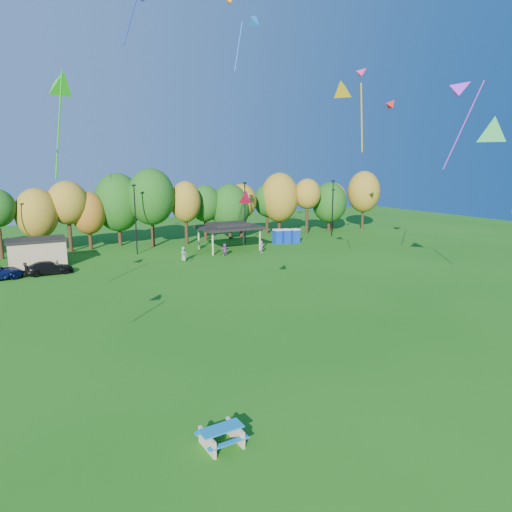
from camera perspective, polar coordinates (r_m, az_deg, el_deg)
ground at (r=25.80m, az=3.50°, el=-15.37°), size 160.00×160.00×0.00m
tree_line at (r=66.24m, az=-18.58°, el=5.85°), size 93.57×10.55×11.15m
lamp_posts at (r=61.57m, az=-14.84°, el=4.73°), size 64.50×0.25×9.09m
utility_building at (r=58.42m, az=-25.69°, el=0.41°), size 6.30×4.30×3.25m
pavilion at (r=62.88m, az=-3.41°, el=3.68°), size 8.20×6.20×3.77m
porta_potties at (r=68.41m, az=3.80°, el=2.50°), size 3.75×1.98×2.18m
picnic_table at (r=20.58m, az=-4.34°, el=-21.42°), size 1.92×1.62×0.79m
car_d at (r=53.82m, az=-24.44°, el=-1.35°), size 4.89×2.02×1.41m
far_person_1 at (r=53.37m, az=-23.61°, el=-1.30°), size 0.98×0.58×1.57m
far_person_2 at (r=61.21m, az=0.73°, el=1.18°), size 0.66×0.68×1.57m
far_person_3 at (r=59.18m, az=-3.93°, el=0.80°), size 1.51×0.65×1.58m
far_person_4 at (r=56.20m, az=-9.04°, el=0.25°), size 1.01×1.05×1.82m
kite_3 at (r=30.55m, az=-1.36°, el=7.56°), size 1.63×1.67×1.34m
kite_6 at (r=35.28m, az=-23.19°, el=19.37°), size 2.43×4.65×7.68m
kite_7 at (r=48.27m, az=24.45°, el=18.59°), size 4.18×4.19×8.56m
kite_8 at (r=47.61m, az=13.20°, el=21.54°), size 1.62×1.51×1.31m
kite_9 at (r=56.19m, az=-0.25°, el=27.41°), size 3.57×3.05×6.55m
kite_10 at (r=35.98m, az=10.73°, el=19.98°), size 3.14×2.77×5.63m
kite_11 at (r=57.02m, az=16.60°, el=17.82°), size 1.69×1.40×1.48m
kite_12 at (r=39.20m, az=27.55°, el=14.16°), size 4.55×4.05×8.02m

